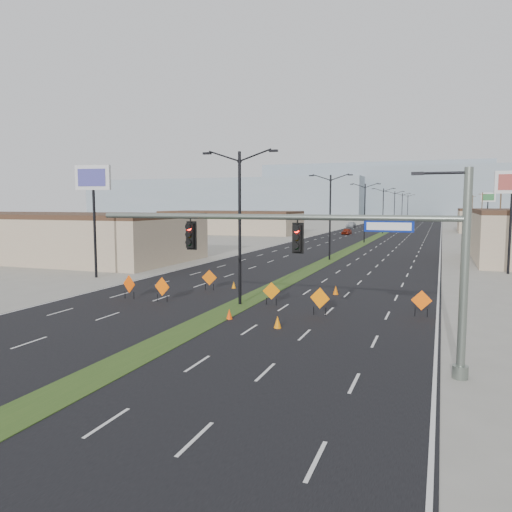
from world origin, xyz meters
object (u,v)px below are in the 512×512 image
(streetlight_4, at_px, (394,208))
(streetlight_5, at_px, (402,207))
(streetlight_3, at_px, (383,209))
(car_left, at_px, (347,231))
(cone_1, at_px, (278,322))
(pole_sign_east_near, at_px, (512,190))
(streetlight_1, at_px, (330,214))
(construction_sign_1, at_px, (129,285))
(cone_0, at_px, (229,314))
(construction_sign_4, at_px, (320,299))
(streetlight_6, at_px, (408,207))
(pole_sign_west, at_px, (93,186))
(car_mid, at_px, (404,228))
(construction_sign_5, at_px, (422,301))
(construction_sign_0, at_px, (162,287))
(car_far, at_px, (351,225))
(construction_sign_2, at_px, (209,278))
(signal_mast, at_px, (341,250))
(cone_3, at_px, (234,285))
(streetlight_2, at_px, (365,211))
(pole_sign_east_far, at_px, (488,201))
(cone_2, at_px, (336,290))
(streetlight_0, at_px, (240,223))

(streetlight_4, relative_size, streetlight_5, 1.00)
(streetlight_3, xyz_separation_m, car_left, (-6.88, -6.33, -4.76))
(streetlight_4, height_order, cone_1, streetlight_4)
(car_left, height_order, pole_sign_east_near, pole_sign_east_near)
(streetlight_1, bearing_deg, construction_sign_1, -105.61)
(cone_0, bearing_deg, construction_sign_4, 31.04)
(streetlight_6, height_order, construction_sign_4, streetlight_6)
(streetlight_1, height_order, construction_sign_4, streetlight_1)
(cone_0, bearing_deg, pole_sign_west, 148.59)
(car_mid, xyz_separation_m, cone_1, (0.22, -98.06, -0.46))
(construction_sign_4, xyz_separation_m, construction_sign_5, (5.70, 1.74, -0.06))
(streetlight_5, bearing_deg, streetlight_1, -90.00)
(construction_sign_0, height_order, construction_sign_5, construction_sign_0)
(streetlight_4, height_order, car_far, streetlight_4)
(construction_sign_1, bearing_deg, streetlight_1, 92.53)
(cone_0, bearing_deg, streetlight_1, 91.82)
(construction_sign_2, bearing_deg, construction_sign_5, -23.03)
(cone_0, bearing_deg, construction_sign_1, 160.04)
(streetlight_6, relative_size, pole_sign_east_near, 1.03)
(construction_sign_0, bearing_deg, construction_sign_2, 90.02)
(signal_mast, height_order, streetlight_5, streetlight_5)
(streetlight_6, distance_m, construction_sign_0, 169.14)
(streetlight_5, relative_size, cone_3, 17.90)
(streetlight_3, relative_size, car_mid, 2.07)
(car_far, height_order, construction_sign_2, construction_sign_2)
(car_far, relative_size, cone_3, 9.23)
(streetlight_2, bearing_deg, construction_sign_5, -78.42)
(streetlight_4, xyz_separation_m, construction_sign_0, (-5.30, -112.99, -4.42))
(cone_0, bearing_deg, cone_3, 111.57)
(construction_sign_1, xyz_separation_m, pole_sign_east_far, (29.44, 87.83, 6.31))
(signal_mast, xyz_separation_m, streetlight_1, (-8.56, 38.00, 0.63))
(car_mid, height_order, construction_sign_1, construction_sign_1)
(streetlight_5, bearing_deg, streetlight_6, 90.00)
(construction_sign_0, relative_size, cone_2, 2.50)
(cone_2, bearing_deg, streetlight_2, 95.93)
(construction_sign_2, bearing_deg, car_far, 84.75)
(construction_sign_2, bearing_deg, streetlight_1, 70.54)
(cone_1, bearing_deg, construction_sign_5, 37.95)
(signal_mast, bearing_deg, pole_sign_east_far, 82.46)
(streetlight_1, bearing_deg, signal_mast, -77.31)
(construction_sign_4, bearing_deg, streetlight_4, 105.94)
(streetlight_0, relative_size, streetlight_3, 1.00)
(streetlight_6, distance_m, pole_sign_west, 162.10)
(pole_sign_west, bearing_deg, pole_sign_east_near, 14.01)
(construction_sign_1, bearing_deg, car_mid, 100.78)
(car_far, xyz_separation_m, cone_0, (12.52, -114.41, -0.44))
(construction_sign_1, bearing_deg, cone_3, 69.66)
(car_left, relative_size, pole_sign_east_near, 0.40)
(car_far, distance_m, cone_1, 116.48)
(streetlight_5, relative_size, construction_sign_5, 6.30)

